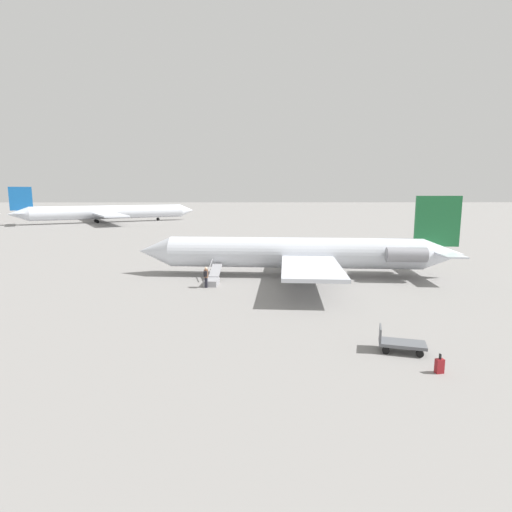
# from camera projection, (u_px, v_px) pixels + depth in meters

# --- Properties ---
(ground_plane) EXTENTS (600.00, 600.00, 0.00)m
(ground_plane) POSITION_uv_depth(u_px,v_px,m) (294.00, 276.00, 37.72)
(ground_plane) COLOR gray
(airplane_main) EXTENTS (30.47, 22.90, 7.49)m
(airplane_main) POSITION_uv_depth(u_px,v_px,m) (305.00, 252.00, 37.30)
(airplane_main) COLOR silver
(airplane_main) RESTS_ON ground
(airplane_far_left) EXTENTS (42.83, 34.09, 9.21)m
(airplane_far_left) POSITION_uv_depth(u_px,v_px,m) (108.00, 212.00, 105.90)
(airplane_far_left) COLOR silver
(airplane_far_left) RESTS_ON ground
(boarding_stairs) EXTENTS (1.35, 4.09, 1.81)m
(boarding_stairs) POSITION_uv_depth(u_px,v_px,m) (213.00, 280.00, 34.26)
(boarding_stairs) COLOR #99999E
(boarding_stairs) RESTS_ON ground
(passenger) EXTENTS (0.36, 0.55, 1.74)m
(passenger) POSITION_uv_depth(u_px,v_px,m) (206.00, 276.00, 32.82)
(passenger) COLOR #23232D
(passenger) RESTS_ON ground
(luggage_cart) EXTENTS (2.42, 1.68, 1.22)m
(luggage_cart) POSITION_uv_depth(u_px,v_px,m) (400.00, 343.00, 19.57)
(luggage_cart) COLOR #595B60
(luggage_cart) RESTS_ON ground
(suitcase) EXTENTS (0.39, 0.28, 0.88)m
(suitcase) POSITION_uv_depth(u_px,v_px,m) (439.00, 366.00, 17.28)
(suitcase) COLOR maroon
(suitcase) RESTS_ON ground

